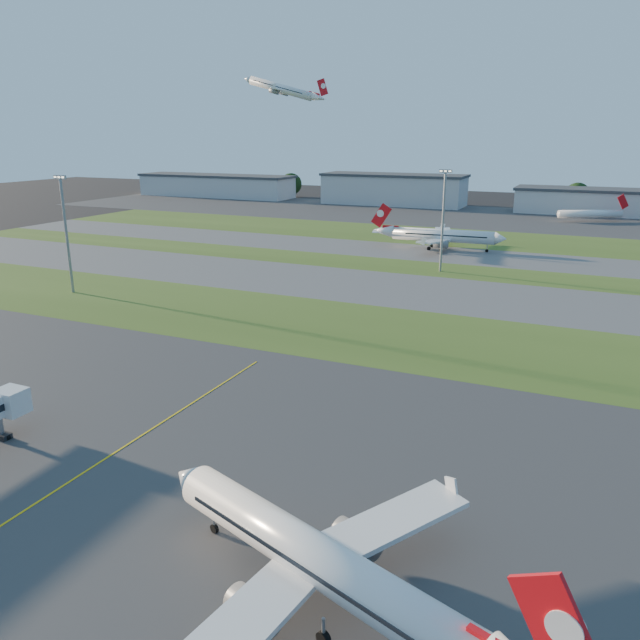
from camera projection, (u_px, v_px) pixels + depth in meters
The scene contains 22 objects.
ground at pixel (92, 438), 73.24m from camera, with size 700.00×700.00×0.00m, color black.
apron_near at pixel (92, 438), 73.24m from camera, with size 300.00×70.00×0.01m, color #333335.
grass_strip_a at pixel (291, 321), 118.67m from camera, with size 300.00×34.00×0.01m, color #38531B.
taxiway_a at pixel (354, 285), 147.50m from camera, with size 300.00×32.00×0.01m, color #515154.
grass_strip_b at pixel (387, 265), 169.34m from camera, with size 300.00×18.00×0.01m, color #38531B.
taxiway_b at pixel (410, 252), 188.56m from camera, with size 300.00×26.00×0.01m, color #515154.
grass_strip_c at pixel (437, 236), 217.40m from camera, with size 300.00×40.00×0.01m, color #38531B.
apron_far at pixel (471, 216), 269.82m from camera, with size 400.00×80.00×0.01m, color #333335.
yellow_line at pixel (126, 446), 71.28m from camera, with size 0.25×60.00×0.02m, color gold.
airliner_parked at pixel (317, 560), 46.22m from camera, with size 34.27×28.96×11.14m.
airliner_taxiing at pixel (442, 236), 191.25m from camera, with size 38.52×32.61×12.02m.
airliner_departing at pixel (282, 89), 266.21m from camera, with size 35.49×29.97×11.08m.
mini_jet_near at pixel (591, 214), 251.93m from camera, with size 26.24×14.70×9.48m.
light_mast_west at pixel (66, 227), 136.04m from camera, with size 3.20×0.70×25.80m.
light_mast_centre at pixel (443, 214), 157.45m from camera, with size 3.20×0.70×25.80m.
hangar_far_west at pixel (216, 185), 353.22m from camera, with size 91.80×23.00×12.20m.
hangar_west at pixel (393, 189), 311.52m from camera, with size 71.40×23.00×15.20m.
hangar_east at pixel (612, 202), 272.80m from camera, with size 81.60×23.00×11.20m.
tree_far_west at pixel (172, 181), 380.19m from camera, with size 11.00×11.00×12.00m.
tree_west at pixel (291, 184), 350.31m from camera, with size 12.10×12.10×13.20m.
tree_mid_west at pixel (448, 193), 311.82m from camera, with size 9.90×9.90×10.80m.
tree_mid_east at pixel (577, 195), 290.59m from camera, with size 11.55×11.55×12.60m.
Camera 1 is at (51.58, -49.37, 34.28)m, focal length 35.00 mm.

